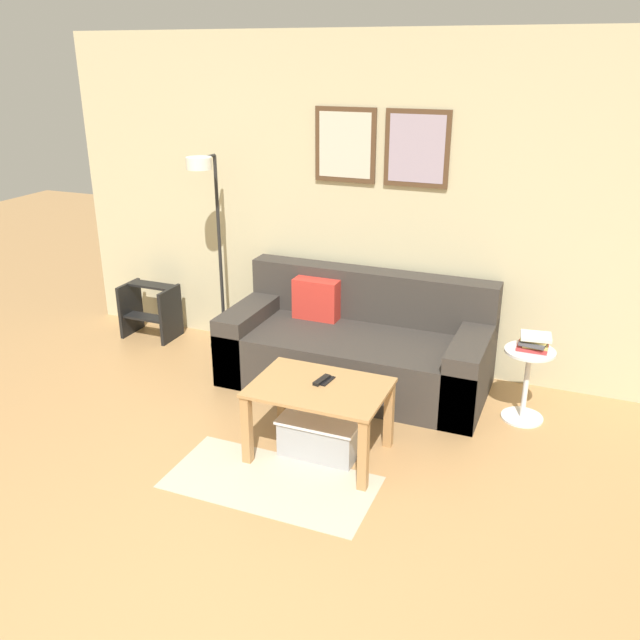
{
  "coord_description": "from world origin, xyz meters",
  "views": [
    {
      "loc": [
        1.45,
        -1.73,
        2.38
      ],
      "look_at": [
        -0.01,
        1.86,
        0.85
      ],
      "focal_mm": 38.0,
      "sensor_mm": 36.0,
      "label": 1
    }
  ],
  "objects_px": {
    "remote_control": "(322,380)",
    "cell_phone": "(326,380)",
    "book_stack": "(534,342)",
    "floor_lamp": "(210,223)",
    "coffee_table": "(319,400)",
    "storage_bin": "(322,434)",
    "side_table": "(527,378)",
    "step_stool": "(150,309)",
    "couch": "(357,348)"
  },
  "relations": [
    {
      "from": "coffee_table",
      "to": "book_stack",
      "type": "height_order",
      "value": "book_stack"
    },
    {
      "from": "side_table",
      "to": "cell_phone",
      "type": "relative_size",
      "value": 3.73
    },
    {
      "from": "storage_bin",
      "to": "book_stack",
      "type": "height_order",
      "value": "book_stack"
    },
    {
      "from": "remote_control",
      "to": "book_stack",
      "type": "bearing_deg",
      "value": 47.91
    },
    {
      "from": "side_table",
      "to": "step_stool",
      "type": "distance_m",
      "value": 3.28
    },
    {
      "from": "storage_bin",
      "to": "coffee_table",
      "type": "bearing_deg",
      "value": -98.57
    },
    {
      "from": "remote_control",
      "to": "cell_phone",
      "type": "relative_size",
      "value": 1.07
    },
    {
      "from": "floor_lamp",
      "to": "remote_control",
      "type": "distance_m",
      "value": 1.87
    },
    {
      "from": "storage_bin",
      "to": "floor_lamp",
      "type": "relative_size",
      "value": 0.31
    },
    {
      "from": "coffee_table",
      "to": "book_stack",
      "type": "bearing_deg",
      "value": 39.69
    },
    {
      "from": "couch",
      "to": "storage_bin",
      "type": "bearing_deg",
      "value": -82.94
    },
    {
      "from": "coffee_table",
      "to": "side_table",
      "type": "distance_m",
      "value": 1.49
    },
    {
      "from": "side_table",
      "to": "remote_control",
      "type": "height_order",
      "value": "side_table"
    },
    {
      "from": "book_stack",
      "to": "coffee_table",
      "type": "bearing_deg",
      "value": -140.31
    },
    {
      "from": "floor_lamp",
      "to": "book_stack",
      "type": "height_order",
      "value": "floor_lamp"
    },
    {
      "from": "floor_lamp",
      "to": "step_stool",
      "type": "relative_size",
      "value": 3.47
    },
    {
      "from": "storage_bin",
      "to": "cell_phone",
      "type": "relative_size",
      "value": 3.64
    },
    {
      "from": "coffee_table",
      "to": "couch",
      "type": "bearing_deg",
      "value": 96.62
    },
    {
      "from": "storage_bin",
      "to": "remote_control",
      "type": "xyz_separation_m",
      "value": [
        -0.01,
        0.03,
        0.36
      ]
    },
    {
      "from": "coffee_table",
      "to": "cell_phone",
      "type": "relative_size",
      "value": 5.93
    },
    {
      "from": "cell_phone",
      "to": "step_stool",
      "type": "height_order",
      "value": "cell_phone"
    },
    {
      "from": "side_table",
      "to": "storage_bin",
      "type": "bearing_deg",
      "value": -141.24
    },
    {
      "from": "storage_bin",
      "to": "remote_control",
      "type": "height_order",
      "value": "remote_control"
    },
    {
      "from": "floor_lamp",
      "to": "step_stool",
      "type": "bearing_deg",
      "value": 173.51
    },
    {
      "from": "storage_bin",
      "to": "floor_lamp",
      "type": "distance_m",
      "value": 2.04
    },
    {
      "from": "couch",
      "to": "floor_lamp",
      "type": "distance_m",
      "value": 1.53
    },
    {
      "from": "floor_lamp",
      "to": "cell_phone",
      "type": "height_order",
      "value": "floor_lamp"
    },
    {
      "from": "floor_lamp",
      "to": "cell_phone",
      "type": "relative_size",
      "value": 11.77
    },
    {
      "from": "coffee_table",
      "to": "side_table",
      "type": "bearing_deg",
      "value": 39.56
    },
    {
      "from": "storage_bin",
      "to": "side_table",
      "type": "xyz_separation_m",
      "value": [
        1.14,
        0.92,
        0.19
      ]
    },
    {
      "from": "storage_bin",
      "to": "cell_phone",
      "type": "xyz_separation_m",
      "value": [
        0.01,
        0.05,
        0.36
      ]
    },
    {
      "from": "remote_control",
      "to": "cell_phone",
      "type": "xyz_separation_m",
      "value": [
        0.02,
        0.02,
        -0.01
      ]
    },
    {
      "from": "side_table",
      "to": "step_stool",
      "type": "relative_size",
      "value": 1.1
    },
    {
      "from": "side_table",
      "to": "book_stack",
      "type": "height_order",
      "value": "book_stack"
    },
    {
      "from": "couch",
      "to": "side_table",
      "type": "bearing_deg",
      "value": -5.08
    },
    {
      "from": "book_stack",
      "to": "remote_control",
      "type": "relative_size",
      "value": 1.48
    },
    {
      "from": "couch",
      "to": "floor_lamp",
      "type": "height_order",
      "value": "floor_lamp"
    },
    {
      "from": "floor_lamp",
      "to": "book_stack",
      "type": "bearing_deg",
      "value": -3.63
    },
    {
      "from": "remote_control",
      "to": "step_stool",
      "type": "height_order",
      "value": "remote_control"
    },
    {
      "from": "couch",
      "to": "storage_bin",
      "type": "xyz_separation_m",
      "value": [
        0.13,
        -1.03,
        -0.15
      ]
    },
    {
      "from": "storage_bin",
      "to": "cell_phone",
      "type": "bearing_deg",
      "value": 83.31
    },
    {
      "from": "storage_bin",
      "to": "book_stack",
      "type": "distance_m",
      "value": 1.56
    },
    {
      "from": "cell_phone",
      "to": "step_stool",
      "type": "bearing_deg",
      "value": 159.04
    },
    {
      "from": "cell_phone",
      "to": "floor_lamp",
      "type": "bearing_deg",
      "value": 150.42
    },
    {
      "from": "coffee_table",
      "to": "cell_phone",
      "type": "bearing_deg",
      "value": 82.59
    },
    {
      "from": "storage_bin",
      "to": "cell_phone",
      "type": "height_order",
      "value": "cell_phone"
    },
    {
      "from": "couch",
      "to": "storage_bin",
      "type": "relative_size",
      "value": 3.88
    },
    {
      "from": "storage_bin",
      "to": "book_stack",
      "type": "bearing_deg",
      "value": 38.91
    },
    {
      "from": "side_table",
      "to": "cell_phone",
      "type": "height_order",
      "value": "side_table"
    },
    {
      "from": "coffee_table",
      "to": "book_stack",
      "type": "relative_size",
      "value": 3.73
    }
  ]
}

